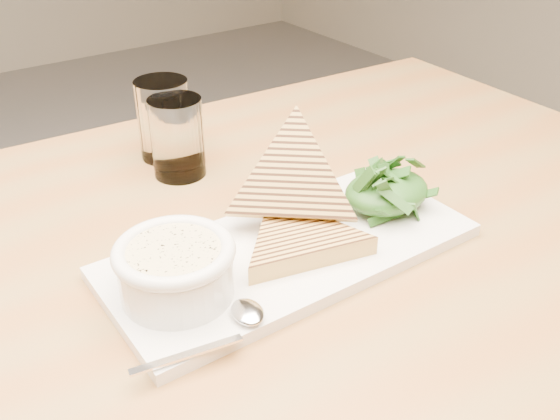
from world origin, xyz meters
TOP-DOWN VIEW (x-y plane):
  - table_top at (0.16, -0.16)m, footprint 1.36×0.94m
  - table_leg_br at (0.77, 0.23)m, footprint 0.06×0.06m
  - platter at (0.20, -0.19)m, footprint 0.41×0.19m
  - soup_bowl at (0.06, -0.19)m, footprint 0.11×0.11m
  - soup at (0.06, -0.19)m, footprint 0.09×0.09m
  - bowl_rim at (0.06, -0.19)m, footprint 0.12×0.12m
  - sandwich_flat at (0.21, -0.20)m, footprint 0.20×0.20m
  - sandwich_lean at (0.23, -0.15)m, footprint 0.25×0.25m
  - salad_base at (0.35, -0.19)m, footprint 0.11×0.09m
  - arugula_pile at (0.35, -0.19)m, footprint 0.11×0.10m
  - spoon_bowl at (0.10, -0.26)m, footprint 0.04×0.05m
  - spoon_handle at (0.03, -0.27)m, footprint 0.10×0.03m
  - glass_near at (0.20, 0.06)m, footprint 0.07×0.07m
  - glass_far at (0.21, 0.12)m, footprint 0.07×0.07m

SIDE VIEW (x-z plane):
  - table_leg_br at x=0.77m, z-range 0.00..0.70m
  - table_top at x=0.16m, z-range 0.70..0.74m
  - platter at x=0.20m, z-range 0.74..0.75m
  - spoon_handle at x=0.03m, z-range 0.76..0.76m
  - spoon_bowl at x=0.10m, z-range 0.75..0.77m
  - sandwich_flat at x=0.21m, z-range 0.75..0.78m
  - salad_base at x=0.35m, z-range 0.75..0.80m
  - soup_bowl at x=0.06m, z-range 0.75..0.80m
  - arugula_pile at x=0.35m, z-range 0.75..0.81m
  - glass_near at x=0.20m, z-range 0.74..0.85m
  - glass_far at x=0.21m, z-range 0.74..0.85m
  - soup at x=0.06m, z-range 0.80..0.81m
  - bowl_rim at x=0.06m, z-range 0.80..0.81m
  - sandwich_lean at x=0.23m, z-range 0.71..0.90m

